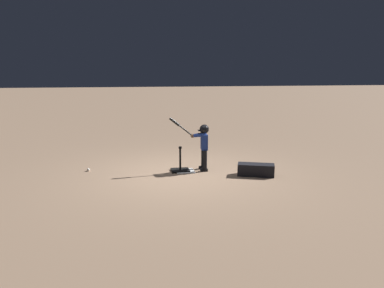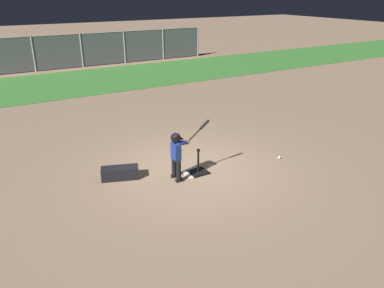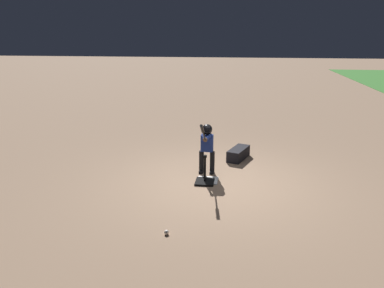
{
  "view_description": "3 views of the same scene",
  "coord_description": "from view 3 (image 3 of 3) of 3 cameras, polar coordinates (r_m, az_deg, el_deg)",
  "views": [
    {
      "loc": [
        1.17,
        8.49,
        2.44
      ],
      "look_at": [
        -0.31,
        -0.45,
        0.63
      ],
      "focal_mm": 35.0,
      "sensor_mm": 36.0,
      "label": 1
    },
    {
      "loc": [
        -4.13,
        -7.03,
        4.02
      ],
      "look_at": [
        -0.22,
        -0.36,
        0.83
      ],
      "focal_mm": 35.0,
      "sensor_mm": 36.0,
      "label": 2
    },
    {
      "loc": [
        7.36,
        0.5,
        3.02
      ],
      "look_at": [
        -0.14,
        -0.55,
        0.8
      ],
      "focal_mm": 35.0,
      "sensor_mm": 36.0,
      "label": 3
    }
  ],
  "objects": [
    {
      "name": "baseball",
      "position": [
        6.05,
        -3.9,
        -13.27
      ],
      "size": [
        0.07,
        0.07,
        0.07
      ],
      "primitive_type": "sphere",
      "color": "white",
      "rests_on": "ground_plane"
    },
    {
      "name": "batting_tee",
      "position": [
        7.96,
        1.96,
        -5.37
      ],
      "size": [
        0.44,
        0.39,
        0.61
      ],
      "color": "black",
      "rests_on": "ground_plane"
    },
    {
      "name": "home_plate",
      "position": [
        8.08,
        2.39,
        -5.56
      ],
      "size": [
        0.44,
        0.44,
        0.02
      ],
      "primitive_type": "cube",
      "rotation": [
        0.0,
        0.0,
        -0.0
      ],
      "color": "white",
      "rests_on": "ground_plane"
    },
    {
      "name": "batter_child",
      "position": [
        8.28,
        2.27,
        0.21
      ],
      "size": [
        0.97,
        0.36,
        1.32
      ],
      "color": "black",
      "rests_on": "ground_plane"
    },
    {
      "name": "equipment_bag",
      "position": [
        9.49,
        7.08,
        -1.46
      ],
      "size": [
        0.9,
        0.58,
        0.28
      ],
      "primitive_type": "cube",
      "rotation": [
        0.0,
        0.0,
        -0.34
      ],
      "color": "black",
      "rests_on": "ground_plane"
    },
    {
      "name": "ground_plane",
      "position": [
        7.97,
        3.79,
        -5.96
      ],
      "size": [
        90.0,
        90.0,
        0.0
      ],
      "primitive_type": "plane",
      "color": "#93755B"
    }
  ]
}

